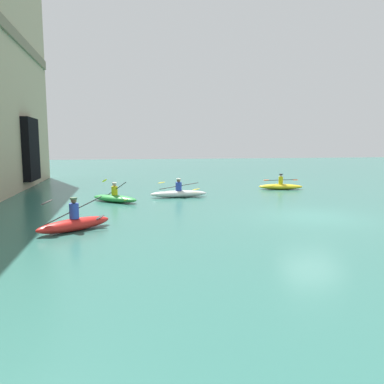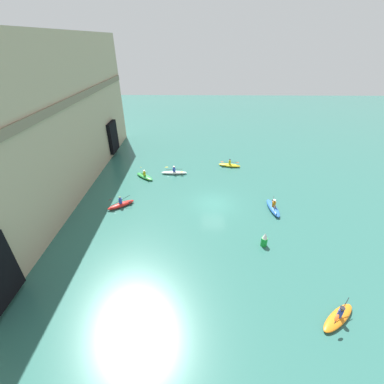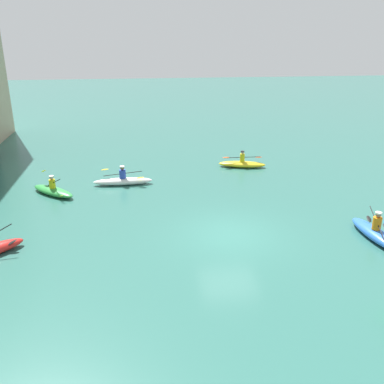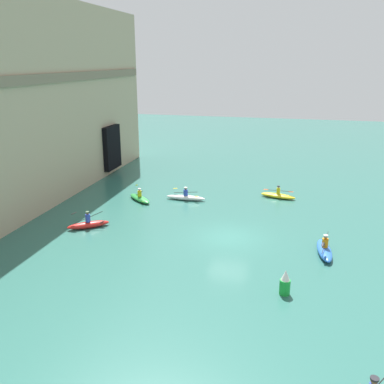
{
  "view_description": "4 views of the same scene",
  "coord_description": "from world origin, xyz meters",
  "px_view_note": "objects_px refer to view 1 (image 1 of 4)",
  "views": [
    {
      "loc": [
        -14.26,
        7.92,
        3.06
      ],
      "look_at": [
        2.76,
        4.66,
        0.81
      ],
      "focal_mm": 35.0,
      "sensor_mm": 36.0,
      "label": 1
    },
    {
      "loc": [
        -22.48,
        1.93,
        14.82
      ],
      "look_at": [
        -0.29,
        2.3,
        1.53
      ],
      "focal_mm": 24.0,
      "sensor_mm": 36.0,
      "label": 2
    },
    {
      "loc": [
        -15.91,
        3.49,
        8.17
      ],
      "look_at": [
        1.77,
        1.41,
        1.3
      ],
      "focal_mm": 40.0,
      "sensor_mm": 36.0,
      "label": 3
    },
    {
      "loc": [
        -25.34,
        -3.89,
        10.99
      ],
      "look_at": [
        2.42,
        3.08,
        2.09
      ],
      "focal_mm": 40.0,
      "sensor_mm": 36.0,
      "label": 4
    }
  ],
  "objects_px": {
    "kayak_green": "(115,198)",
    "kayak_red": "(75,223)",
    "kayak_white": "(179,193)",
    "kayak_yellow": "(281,186)"
  },
  "relations": [
    {
      "from": "kayak_yellow",
      "to": "kayak_green",
      "type": "height_order",
      "value": "kayak_green"
    },
    {
      "from": "kayak_green",
      "to": "kayak_white",
      "type": "relative_size",
      "value": 0.82
    },
    {
      "from": "kayak_yellow",
      "to": "kayak_green",
      "type": "relative_size",
      "value": 1.12
    },
    {
      "from": "kayak_green",
      "to": "kayak_white",
      "type": "xyz_separation_m",
      "value": [
        1.09,
        -3.58,
        0.02
      ]
    },
    {
      "from": "kayak_green",
      "to": "kayak_white",
      "type": "distance_m",
      "value": 3.74
    },
    {
      "from": "kayak_green",
      "to": "kayak_red",
      "type": "bearing_deg",
      "value": -60.75
    },
    {
      "from": "kayak_green",
      "to": "kayak_red",
      "type": "relative_size",
      "value": 1.01
    },
    {
      "from": "kayak_green",
      "to": "kayak_white",
      "type": "height_order",
      "value": "kayak_green"
    },
    {
      "from": "kayak_yellow",
      "to": "kayak_red",
      "type": "distance_m",
      "value": 15.65
    },
    {
      "from": "kayak_yellow",
      "to": "kayak_red",
      "type": "relative_size",
      "value": 1.13
    }
  ]
}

